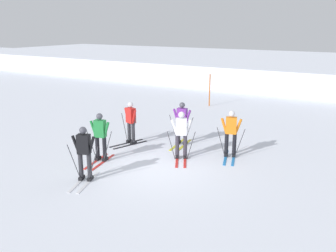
% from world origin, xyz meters
% --- Properties ---
extents(ground_plane, '(120.00, 120.00, 0.00)m').
position_xyz_m(ground_plane, '(0.00, 0.00, 0.00)').
color(ground_plane, silver).
extents(far_snow_ridge, '(80.00, 7.35, 1.66)m').
position_xyz_m(far_snow_ridge, '(0.00, 18.53, 0.83)').
color(far_snow_ridge, silver).
rests_on(far_snow_ridge, ground).
extents(skier_purple, '(1.00, 1.64, 1.71)m').
position_xyz_m(skier_purple, '(-0.46, 2.75, 0.92)').
color(skier_purple, gold).
rests_on(skier_purple, ground).
extents(skier_red, '(0.96, 1.63, 1.71)m').
position_xyz_m(skier_red, '(-2.24, 1.78, 0.92)').
color(skier_red, black).
rests_on(skier_red, ground).
extents(skier_orange, '(0.96, 1.64, 1.71)m').
position_xyz_m(skier_orange, '(1.74, 2.39, 0.92)').
color(skier_orange, '#237AC6').
rests_on(skier_orange, ground).
extents(skier_green, '(0.98, 1.64, 1.71)m').
position_xyz_m(skier_green, '(-2.00, -0.31, 0.92)').
color(skier_green, red).
rests_on(skier_green, ground).
extents(skier_white, '(1.08, 1.59, 1.71)m').
position_xyz_m(skier_white, '(0.30, 1.33, 0.92)').
color(skier_white, red).
rests_on(skier_white, ground).
extents(skier_black, '(0.95, 1.63, 1.71)m').
position_xyz_m(skier_black, '(-1.28, -1.87, 0.92)').
color(skier_black, silver).
rests_on(skier_black, ground).
extents(trail_marker_pole, '(0.06, 0.06, 1.88)m').
position_xyz_m(trail_marker_pole, '(-2.52, 9.89, 0.94)').
color(trail_marker_pole, '#C65614').
rests_on(trail_marker_pole, ground).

